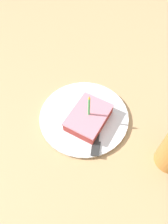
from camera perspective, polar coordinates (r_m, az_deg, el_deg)
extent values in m
cube|color=tan|center=(0.71, -2.30, -2.19)|extent=(2.40, 2.40, 0.04)
cylinder|color=silver|center=(0.69, 0.00, -1.24)|extent=(0.27, 0.27, 0.01)
cylinder|color=silver|center=(0.69, 0.00, -1.10)|extent=(0.28, 0.28, 0.01)
cube|color=#99332D|center=(0.66, 1.35, -1.41)|extent=(0.10, 0.13, 0.03)
cube|color=#D17A8C|center=(0.64, 1.38, -0.49)|extent=(0.10, 0.14, 0.01)
cylinder|color=#4CBF66|center=(0.61, 1.45, 1.59)|extent=(0.01, 0.01, 0.07)
cone|color=yellow|center=(0.58, 1.54, 4.06)|extent=(0.01, 0.01, 0.01)
cube|color=#262626|center=(0.67, 4.03, -2.38)|extent=(0.06, 0.14, 0.00)
cube|color=#262626|center=(0.62, 3.06, -9.52)|extent=(0.04, 0.05, 0.00)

